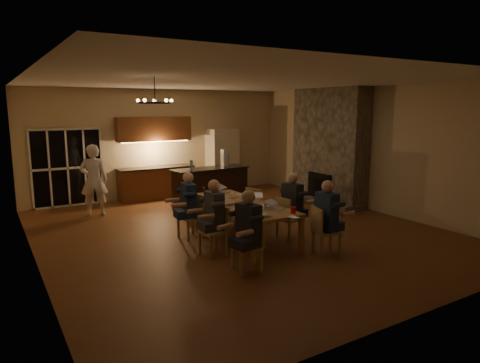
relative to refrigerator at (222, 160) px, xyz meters
name	(u,v)px	position (x,y,z in m)	size (l,w,h in m)	color
floor	(238,231)	(-1.90, -4.15, -1.00)	(9.00, 9.00, 0.00)	brown
back_wall	(161,143)	(-1.90, 0.37, 0.60)	(8.00, 0.04, 3.20)	#CDB191
left_wall	(28,174)	(-5.92, -4.15, 0.60)	(0.04, 9.00, 3.20)	#CDB191
right_wall	(370,149)	(2.12, -4.15, 0.60)	(0.04, 9.00, 3.20)	#CDB191
ceiling	(238,80)	(-1.90, -4.15, 2.22)	(8.00, 9.00, 0.04)	white
french_doors	(68,168)	(-4.60, 0.32, 0.05)	(1.86, 0.08, 2.10)	black
fireplace	(329,146)	(1.80, -2.95, 0.60)	(0.58, 2.50, 3.20)	#756D5C
kitchenette	(156,158)	(-2.20, 0.05, 0.20)	(2.24, 0.68, 2.40)	brown
refrigerator	(222,160)	(0.00, 0.00, 0.00)	(0.90, 0.68, 2.00)	beige
dining_table	(241,221)	(-2.13, -4.62, -0.62)	(1.10, 2.81, 0.75)	#B38547
bar_island	(211,188)	(-1.37, -1.82, -0.46)	(2.11, 0.68, 1.08)	black
chair_left_near	(247,245)	(-2.95, -6.18, -0.55)	(0.44, 0.44, 0.89)	tan
chair_left_mid	(213,231)	(-3.06, -5.19, -0.55)	(0.44, 0.44, 0.89)	tan
chair_left_far	(190,216)	(-2.97, -4.00, -0.55)	(0.44, 0.44, 0.89)	tan
chair_right_near	(327,231)	(-1.27, -6.25, -0.55)	(0.44, 0.44, 0.89)	tan
chair_right_mid	(290,218)	(-1.29, -5.18, -0.55)	(0.44, 0.44, 0.89)	tan
chair_right_far	(259,206)	(-1.24, -3.97, -0.55)	(0.44, 0.44, 0.89)	tan
person_left_near	(248,232)	(-2.97, -6.26, -0.31)	(0.60, 0.60, 1.38)	#24282F
person_right_near	(326,218)	(-1.26, -6.23, -0.31)	(0.60, 0.60, 1.38)	#1D2F4A
person_left_mid	(214,216)	(-2.98, -5.10, -0.31)	(0.60, 0.60, 1.38)	#3D4348
person_right_mid	(292,206)	(-1.22, -5.16, -0.31)	(0.60, 0.60, 1.38)	#24282F
person_left_far	(189,206)	(-3.01, -4.04, -0.31)	(0.60, 0.60, 1.38)	#1D2F4A
standing_person	(94,180)	(-4.24, -1.09, -0.10)	(0.65, 0.43, 1.79)	silver
chandelier	(155,103)	(-3.90, -4.68, 1.75)	(0.63, 0.63, 0.03)	black
laptop_a	(260,209)	(-2.35, -5.67, -0.14)	(0.32, 0.28, 0.23)	silver
laptop_b	(277,204)	(-1.82, -5.45, -0.14)	(0.32, 0.28, 0.23)	silver
laptop_c	(226,198)	(-2.41, -4.54, -0.14)	(0.32, 0.28, 0.23)	silver
laptop_d	(255,197)	(-1.82, -4.71, -0.14)	(0.32, 0.28, 0.23)	silver
laptop_e	(208,190)	(-2.35, -3.59, -0.14)	(0.32, 0.28, 0.23)	silver
laptop_f	(224,188)	(-1.90, -3.50, -0.14)	(0.32, 0.28, 0.23)	silver
mug_front	(250,205)	(-2.17, -5.07, -0.20)	(0.07, 0.07, 0.10)	white
mug_mid	(232,196)	(-2.03, -4.14, -0.20)	(0.08, 0.08, 0.10)	white
mug_back	(205,196)	(-2.53, -3.81, -0.20)	(0.07, 0.07, 0.10)	white
redcup_near	(293,210)	(-1.74, -5.85, -0.19)	(0.10, 0.10, 0.12)	#B60C13
redcup_mid	(213,199)	(-2.56, -4.27, -0.19)	(0.08, 0.08, 0.12)	#B60C13
can_silver	(265,207)	(-2.04, -5.38, -0.19)	(0.06, 0.06, 0.12)	#B2B2B7
can_cola	(203,190)	(-2.29, -3.25, -0.19)	(0.07, 0.07, 0.12)	#3F0F0C
plate_near	(268,206)	(-1.82, -5.15, -0.24)	(0.28, 0.28, 0.02)	white
plate_left	(254,213)	(-2.38, -5.49, -0.24)	(0.23, 0.23, 0.02)	white
plate_far	(239,194)	(-1.72, -3.89, -0.24)	(0.22, 0.22, 0.02)	white
notepad	(294,217)	(-1.92, -6.09, -0.24)	(0.14, 0.19, 0.01)	white
bar_bottle	(191,165)	(-1.92, -1.83, 0.20)	(0.08, 0.08, 0.24)	#99999E
bar_blender	(224,158)	(-0.89, -1.73, 0.31)	(0.15, 0.15, 0.46)	silver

